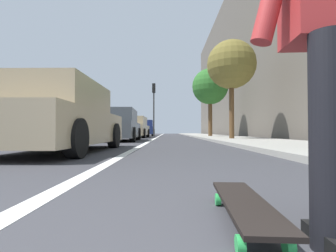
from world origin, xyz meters
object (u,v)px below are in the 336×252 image
parked_car_mid (117,126)px  parked_car_end (144,128)px  skater_person (334,16)px  parked_car_near (59,119)px  skateboard (244,204)px  parked_car_far (134,128)px  street_tree_mid (231,65)px  traffic_light (154,100)px  street_tree_far (210,87)px

parked_car_mid → parked_car_end: parked_car_end is taller
skater_person → parked_car_near: size_ratio=0.38×
parked_car_near → parked_car_end: size_ratio=1.04×
parked_car_near → parked_car_mid: parked_car_near is taller
skateboard → parked_car_near: size_ratio=0.20×
parked_car_far → street_tree_mid: size_ratio=0.91×
skater_person → parked_car_far: (16.73, 3.12, -0.23)m
parked_car_mid → street_tree_mid: size_ratio=0.93×
skateboard → traffic_light: 20.65m
traffic_light → street_tree_mid: size_ratio=0.94×
parked_car_near → traffic_light: (16.17, -1.12, 2.43)m
skateboard → street_tree_mid: size_ratio=0.17×
traffic_light → street_tree_mid: bearing=-155.6°
parked_car_far → traffic_light: (3.78, -1.18, 2.44)m
skateboard → traffic_light: size_ratio=0.19×
traffic_light → parked_car_end: bearing=24.8°
parked_car_near → parked_car_far: 12.39m
skateboard → parked_car_mid: (10.54, 2.76, 0.61)m
skateboard → parked_car_end: parked_car_end is taller
parked_car_far → street_tree_far: bearing=-85.9°
street_tree_far → skateboard: bearing=170.9°
parked_car_near → parked_car_far: size_ratio=0.98×
skater_person → street_tree_mid: size_ratio=0.34×
street_tree_far → traffic_light: bearing=51.8°
parked_car_far → street_tree_mid: 8.46m
parked_car_mid → street_tree_mid: street_tree_mid is taller
parked_car_near → street_tree_far: size_ratio=0.87×
parked_car_near → parked_car_mid: size_ratio=0.96×
skater_person → parked_car_near: skater_person is taller
street_tree_far → parked_car_far: bearing=94.1°
skateboard → parked_car_near: (4.19, 2.72, 0.63)m
skater_person → street_tree_mid: (11.01, -2.36, 2.73)m
parked_car_end → traffic_light: (-2.35, -1.09, 2.42)m
parked_car_end → skateboard: bearing=-173.3°
skateboard → skater_person: size_ratio=0.52×
skateboard → traffic_light: bearing=4.5°
skateboard → parked_car_near: 5.03m
street_tree_mid → street_tree_far: size_ratio=0.97×
skater_person → street_tree_mid: bearing=-12.1°
parked_car_far → street_tree_mid: street_tree_mid is taller
parked_car_end → street_tree_mid: size_ratio=0.86×
skateboard → parked_car_mid: 10.91m
parked_car_mid → traffic_light: (9.82, -1.16, 2.45)m
parked_car_end → street_tree_far: 8.42m
skateboard → street_tree_far: (16.97, -2.71, 3.60)m
skater_person → parked_car_end: bearing=7.6°
parked_car_mid → parked_car_far: bearing=0.2°
traffic_light → street_tree_far: bearing=-128.2°
street_tree_mid → street_tree_far: bearing=0.0°
parked_car_near → traffic_light: size_ratio=0.95×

